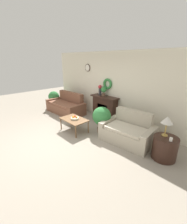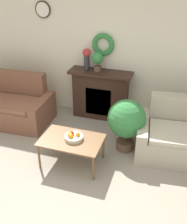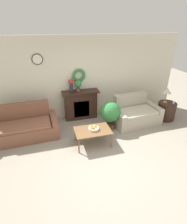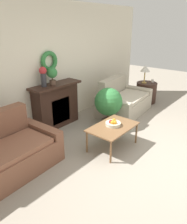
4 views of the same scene
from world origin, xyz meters
name	(u,v)px [view 2 (image 2 of 4)]	position (x,y,z in m)	size (l,w,h in m)	color
ground_plane	(56,205)	(0.00, 0.00, 0.00)	(16.00, 16.00, 0.00)	gray
wall_back	(109,51)	(0.00, 2.64, 1.35)	(6.80, 0.16, 2.70)	beige
fireplace	(100,94)	(-0.11, 2.44, 0.51)	(1.22, 0.41, 1.00)	#331E16
couch_left	(4,105)	(-1.94, 1.76, 0.31)	(1.96, 1.00, 0.93)	brown
loveseat_right	(184,137)	(1.55, 1.68, 0.31)	(1.62, 1.10, 0.90)	#B2A893
coffee_table	(72,142)	(-0.11, 0.87, 0.41)	(0.95, 0.62, 0.45)	brown
fruit_bowl	(73,137)	(-0.08, 0.88, 0.50)	(0.29, 0.29, 0.12)	beige
vase_on_mantel_left	(87,57)	(-0.39, 2.44, 1.24)	(0.16, 0.16, 0.41)	#2D2D33
potted_plant_on_mantel	(97,59)	(-0.17, 2.42, 1.23)	(0.23, 0.23, 0.37)	brown
potted_plant_floor_by_loveseat	(127,120)	(0.62, 1.50, 0.57)	(0.63, 0.63, 0.91)	brown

